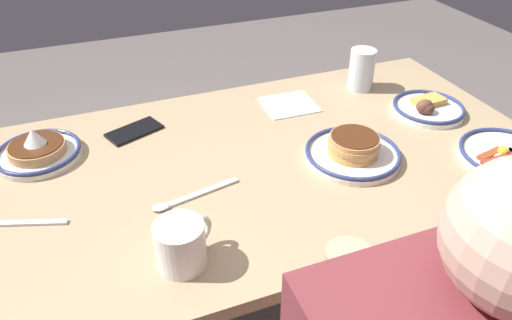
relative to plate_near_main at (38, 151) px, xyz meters
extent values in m
cube|color=tan|center=(-0.53, 0.21, -0.04)|extent=(1.42, 0.79, 0.03)
cylinder|color=#8F795A|center=(-1.15, -0.09, -0.40)|extent=(0.07, 0.07, 0.70)
cylinder|color=#8F795A|center=(0.08, -0.09, -0.40)|extent=(0.07, 0.07, 0.70)
cylinder|color=#8F795A|center=(-1.15, 0.50, -0.40)|extent=(0.07, 0.07, 0.70)
cylinder|color=silver|center=(0.00, 0.00, -0.01)|extent=(0.21, 0.21, 0.01)
torus|color=navy|center=(0.00, 0.00, 0.00)|extent=(0.21, 0.21, 0.01)
cylinder|color=tan|center=(0.00, 0.00, 0.00)|extent=(0.14, 0.14, 0.01)
cylinder|color=tan|center=(0.00, 0.00, 0.01)|extent=(0.14, 0.14, 0.01)
cylinder|color=#4C2814|center=(0.00, 0.00, 0.02)|extent=(0.13, 0.13, 0.00)
cone|color=white|center=(0.00, 0.00, 0.04)|extent=(0.05, 0.05, 0.04)
cylinder|color=white|center=(-1.05, 0.16, -0.01)|extent=(0.20, 0.20, 0.01)
torus|color=navy|center=(-1.05, 0.16, 0.00)|extent=(0.20, 0.20, 0.01)
cube|color=gold|center=(-1.06, 0.14, 0.00)|extent=(0.10, 0.06, 0.02)
ellipsoid|color=brown|center=(-1.01, 0.18, 0.01)|extent=(0.04, 0.03, 0.03)
ellipsoid|color=brown|center=(-1.02, 0.18, 0.01)|extent=(0.05, 0.04, 0.04)
ellipsoid|color=brown|center=(-1.02, 0.19, 0.01)|extent=(0.04, 0.03, 0.03)
ellipsoid|color=brown|center=(-1.02, 0.19, 0.01)|extent=(0.04, 0.03, 0.03)
cylinder|color=silver|center=(-0.72, 0.28, -0.01)|extent=(0.24, 0.24, 0.01)
torus|color=navy|center=(-0.72, 0.28, 0.00)|extent=(0.23, 0.23, 0.01)
cylinder|color=gold|center=(-0.72, 0.28, 0.00)|extent=(0.12, 0.12, 0.01)
cylinder|color=tan|center=(-0.72, 0.28, 0.01)|extent=(0.12, 0.12, 0.01)
cylinder|color=tan|center=(-0.72, 0.28, 0.02)|extent=(0.13, 0.13, 0.01)
cylinder|color=tan|center=(-0.72, 0.28, 0.04)|extent=(0.12, 0.12, 0.01)
cylinder|color=#4C2814|center=(-0.72, 0.28, 0.04)|extent=(0.11, 0.11, 0.00)
cylinder|color=silver|center=(-1.08, 0.43, -0.01)|extent=(0.23, 0.23, 0.01)
torus|color=navy|center=(-1.08, 0.43, 0.00)|extent=(0.23, 0.23, 0.01)
cylinder|color=white|center=(-1.06, 0.42, 0.00)|extent=(0.07, 0.07, 0.01)
sphere|color=yellow|center=(-1.06, 0.42, 0.00)|extent=(0.03, 0.03, 0.03)
cube|color=#9B411F|center=(-1.03, 0.41, 0.00)|extent=(0.08, 0.03, 0.01)
cube|color=#9C3B2B|center=(-1.03, 0.44, 0.00)|extent=(0.10, 0.03, 0.01)
cylinder|color=white|center=(-0.25, 0.47, 0.03)|extent=(0.09, 0.09, 0.09)
torus|color=white|center=(-0.29, 0.45, 0.03)|extent=(0.06, 0.04, 0.06)
cylinder|color=brown|center=(-0.25, 0.47, 0.06)|extent=(0.08, 0.08, 0.01)
cylinder|color=silver|center=(-0.95, -0.05, 0.04)|extent=(0.08, 0.08, 0.13)
cylinder|color=black|center=(-0.95, -0.05, 0.02)|extent=(0.07, 0.07, 0.09)
cube|color=black|center=(-0.24, -0.03, -0.02)|extent=(0.16, 0.12, 0.01)
cube|color=white|center=(-0.69, -0.02, -0.02)|extent=(0.15, 0.14, 0.00)
cube|color=silver|center=(0.04, 0.25, -0.02)|extent=(0.18, 0.07, 0.01)
cube|color=silver|center=(-0.33, 0.29, -0.02)|extent=(0.20, 0.05, 0.01)
ellipsoid|color=silver|center=(-0.24, 0.30, -0.01)|extent=(0.04, 0.03, 0.01)
cylinder|color=tan|center=(-0.45, 0.70, 0.02)|extent=(0.08, 0.08, 0.26)
camera|label=1|loc=(-0.15, 1.11, 0.65)|focal=33.44mm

